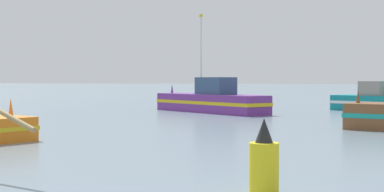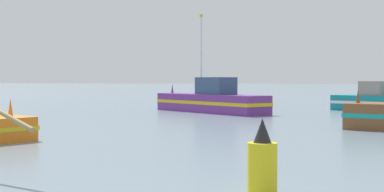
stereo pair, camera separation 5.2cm
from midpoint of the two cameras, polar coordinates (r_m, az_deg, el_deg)
fishing_boat_purple at (r=39.72m, az=1.88°, el=-0.49°), size 9.55×8.28×7.11m
fishing_boat_teal at (r=43.39m, az=18.92°, el=-0.52°), size 7.77×5.97×5.01m
channel_buoy at (r=11.50m, az=7.26°, el=-6.85°), size 0.61×0.61×1.57m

